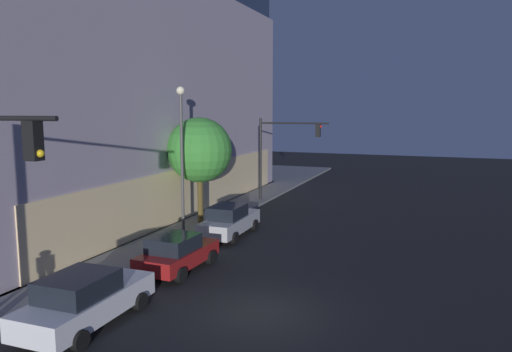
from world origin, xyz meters
TOP-DOWN VIEW (x-y plane):
  - ground_plane at (0.00, 0.00)m, footprint 120.00×120.00m
  - modern_building at (12.25, 21.47)m, footprint 30.67×25.30m
  - traffic_light_far_corner at (18.62, 5.27)m, footprint 0.45×5.07m
  - street_lamp_sidewalk at (8.07, 7.44)m, footprint 0.44×0.44m
  - sidewalk_tree at (10.42, 7.62)m, footprint 3.77×3.77m
  - car_white at (-2.84, 4.73)m, footprint 4.80×2.20m
  - car_red at (2.68, 4.68)m, footprint 4.07×2.16m
  - car_silver at (8.63, 4.95)m, footprint 4.81×2.04m

SIDE VIEW (x-z plane):
  - ground_plane at x=0.00m, z-range 0.00..0.00m
  - car_red at x=2.68m, z-range 0.01..1.58m
  - car_white at x=-2.84m, z-range -0.01..1.70m
  - car_silver at x=8.63m, z-range -0.01..1.72m
  - traffic_light_far_corner at x=18.62m, z-range 1.25..7.24m
  - sidewalk_tree at x=10.42m, z-range 1.33..7.49m
  - street_lamp_sidewalk at x=8.07m, z-range 1.16..8.95m
  - modern_building at x=12.25m, z-range -0.07..16.87m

